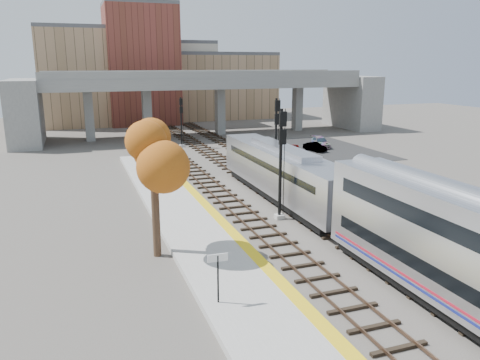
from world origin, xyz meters
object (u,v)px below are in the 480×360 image
object	(u,v)px
tree	(153,153)
car_b	(315,147)
locomotive	(282,172)
signal_mast_far	(181,124)
signal_mast_mid	(276,140)
car_a	(295,150)
signal_mast_near	(281,164)
car_c	(320,142)

from	to	relation	value
tree	car_b	size ratio (longest dim) A/B	2.44
locomotive	car_b	distance (m)	21.80
signal_mast_far	tree	world-z (taller)	tree
signal_mast_mid	signal_mast_far	world-z (taller)	signal_mast_mid
car_a	car_b	distance (m)	3.81
signal_mast_near	signal_mast_mid	bearing A→B (deg)	67.75
locomotive	car_a	distance (m)	18.65
signal_mast_near	signal_mast_far	distance (m)	30.57
signal_mast_near	car_c	distance (m)	29.66
signal_mast_mid	car_c	bearing A→B (deg)	48.55
locomotive	signal_mast_near	world-z (taller)	signal_mast_near
locomotive	car_c	xyz separation A→B (m)	(14.60, 20.05, -1.60)
tree	car_c	world-z (taller)	tree
tree	signal_mast_mid	bearing A→B (deg)	45.60
signal_mast_far	locomotive	bearing A→B (deg)	-85.44
locomotive	car_c	size ratio (longest dim) A/B	4.33
car_a	signal_mast_mid	bearing A→B (deg)	-104.89
locomotive	tree	xyz separation A→B (m)	(-11.24, -7.75, 3.59)
signal_mast_near	signal_mast_far	bearing A→B (deg)	90.00
locomotive	tree	world-z (taller)	tree
signal_mast_far	car_b	size ratio (longest dim) A/B	1.96
tree	car_c	size ratio (longest dim) A/B	1.80
locomotive	car_c	world-z (taller)	locomotive
locomotive	signal_mast_far	bearing A→B (deg)	94.56
signal_mast_far	car_b	distance (m)	17.18
car_a	car_b	world-z (taller)	car_a
car_c	tree	bearing A→B (deg)	-118.74
car_b	car_c	distance (m)	3.08
locomotive	car_b	size ratio (longest dim) A/B	5.87
signal_mast_near	car_b	distance (m)	26.63
car_a	signal_mast_near	bearing A→B (deg)	-99.39
car_c	car_a	bearing A→B (deg)	-130.99
signal_mast_near	car_b	world-z (taller)	signal_mast_near
signal_mast_near	tree	distance (m)	9.99
signal_mast_mid	car_c	world-z (taller)	signal_mast_mid
locomotive	tree	size ratio (longest dim) A/B	2.41
locomotive	signal_mast_mid	distance (m)	6.31
signal_mast_far	car_c	world-z (taller)	signal_mast_far
tree	car_b	distance (m)	35.28
locomotive	signal_mast_near	distance (m)	5.00
signal_mast_near	car_c	world-z (taller)	signal_mast_near
signal_mast_mid	car_b	size ratio (longest dim) A/B	2.33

